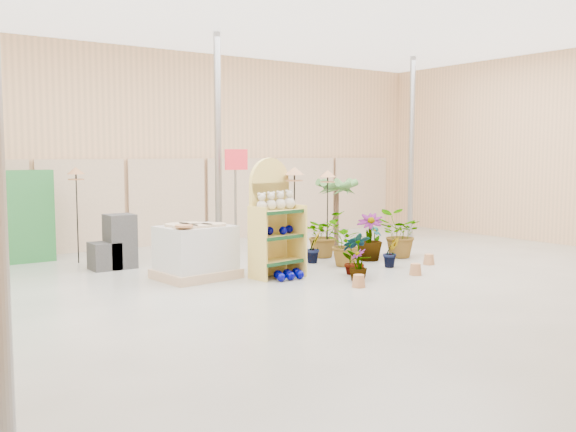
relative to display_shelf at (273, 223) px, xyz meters
name	(u,v)px	position (x,y,z in m)	size (l,w,h in m)	color
room	(294,148)	(0.20, -0.35, 1.28)	(15.20, 12.10, 4.70)	gray
display_shelf	(273,223)	(0.00, 0.00, 0.00)	(0.92, 0.65, 2.05)	#CCB153
teddy_bears	(277,202)	(0.03, -0.10, 0.36)	(0.76, 0.20, 0.32)	beige
gazing_balls_shelf	(276,231)	(0.00, -0.11, -0.13)	(0.75, 0.26, 0.14)	#00016A
gazing_balls_floor	(289,275)	(0.08, -0.37, -0.86)	(0.63, 0.39, 0.15)	#00016A
pallet_stack	(196,252)	(-1.17, 0.60, -0.48)	(1.36, 1.17, 0.94)	tan
charcoal_planters	(115,246)	(-1.95, 2.31, -0.52)	(0.80, 0.50, 1.00)	#2B2B2B
offer_sign	(236,182)	(0.30, 1.72, 0.64)	(0.50, 0.08, 2.20)	gray
bird_table_front	(294,175)	(0.42, -0.06, 0.82)	(0.34, 0.34, 1.89)	black
bird_table_right	(328,177)	(2.08, 1.08, 0.72)	(0.34, 0.34, 1.78)	black
bird_table_back	(76,174)	(-2.32, 3.30, 0.79)	(0.34, 0.34, 1.86)	black
palm	(337,186)	(2.76, 1.61, 0.49)	(0.70, 0.70, 1.67)	#483121
potted_plant_0	(351,255)	(1.22, -0.65, -0.60)	(0.35, 0.24, 0.67)	#3F7032
potted_plant_2	(346,244)	(1.66, 0.01, -0.50)	(0.78, 0.67, 0.86)	#3F7032
potted_plant_3	(369,237)	(2.49, 0.27, -0.47)	(0.52, 0.52, 0.93)	#3F7032
potted_plant_4	(375,239)	(2.99, 0.64, -0.60)	(0.36, 0.24, 0.68)	#3F7032
potted_plant_5	(313,247)	(1.41, 0.68, -0.63)	(0.33, 0.27, 0.60)	#3F7032
potted_plant_6	(323,234)	(2.00, 1.13, -0.46)	(0.85, 0.74, 0.94)	#3F7032
potted_plant_7	(358,265)	(0.92, -1.18, -0.67)	(0.30, 0.30, 0.54)	#3F7032
potted_plant_8	(358,254)	(1.18, -0.87, -0.55)	(0.41, 0.28, 0.78)	#3F7032
potted_plant_9	(391,252)	(2.29, -0.56, -0.65)	(0.31, 0.25, 0.57)	#3F7032
potted_plant_10	(398,234)	(3.21, 0.19, -0.45)	(0.87, 0.76, 0.97)	#3F7032
potted_plant_11	(276,245)	(0.93, 1.27, -0.61)	(0.36, 0.36, 0.65)	#3F7032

